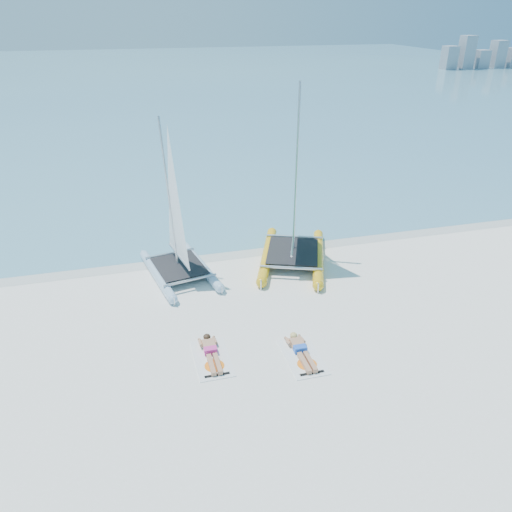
{
  "coord_description": "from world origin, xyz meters",
  "views": [
    {
      "loc": [
        -4.12,
        -12.48,
        8.97
      ],
      "look_at": [
        -0.43,
        1.2,
        1.89
      ],
      "focal_mm": 35.0,
      "sensor_mm": 36.0,
      "label": 1
    }
  ],
  "objects": [
    {
      "name": "sunbather_b",
      "position": [
        0.16,
        -1.56,
        0.12
      ],
      "size": [
        0.37,
        1.73,
        0.26
      ],
      "color": "tan",
      "rests_on": "towel_b"
    },
    {
      "name": "towel_b",
      "position": [
        0.16,
        -1.75,
        0.01
      ],
      "size": [
        1.0,
        1.85,
        0.02
      ],
      "primitive_type": "cube",
      "color": "white",
      "rests_on": "ground"
    },
    {
      "name": "catamaran_yellow",
      "position": [
        2.03,
        4.57,
        2.15
      ],
      "size": [
        4.06,
        5.54,
        6.84
      ],
      "rotation": [
        0.0,
        0.0,
        -0.38
      ],
      "color": "yellow",
      "rests_on": "ground"
    },
    {
      "name": "wet_sand_strip",
      "position": [
        0.0,
        5.5,
        0.0
      ],
      "size": [
        140.0,
        1.4,
        0.01
      ],
      "primitive_type": "cube",
      "color": "beige",
      "rests_on": "ground"
    },
    {
      "name": "sea",
      "position": [
        0.0,
        63.0,
        0.01
      ],
      "size": [
        140.0,
        115.0,
        0.01
      ],
      "primitive_type": "cube",
      "color": "#78BEC9",
      "rests_on": "ground"
    },
    {
      "name": "sunbather_a",
      "position": [
        -2.36,
        -0.96,
        0.12
      ],
      "size": [
        0.37,
        1.73,
        0.26
      ],
      "color": "tan",
      "rests_on": "towel_a"
    },
    {
      "name": "distant_skyline",
      "position": [
        53.71,
        62.0,
        1.94
      ],
      "size": [
        14.0,
        2.0,
        5.0
      ],
      "color": "#9398A1",
      "rests_on": "ground"
    },
    {
      "name": "catamaran_blue",
      "position": [
        -2.62,
        4.21,
        1.74
      ],
      "size": [
        2.81,
        4.58,
        5.83
      ],
      "rotation": [
        0.0,
        0.0,
        0.19
      ],
      "color": "#BAE4F5",
      "rests_on": "ground"
    },
    {
      "name": "towel_a",
      "position": [
        -2.36,
        -1.15,
        0.01
      ],
      "size": [
        1.0,
        1.85,
        0.02
      ],
      "primitive_type": "cube",
      "color": "white",
      "rests_on": "ground"
    },
    {
      "name": "ground",
      "position": [
        0.0,
        0.0,
        0.0
      ],
      "size": [
        140.0,
        140.0,
        0.0
      ],
      "primitive_type": "plane",
      "color": "white",
      "rests_on": "ground"
    }
  ]
}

